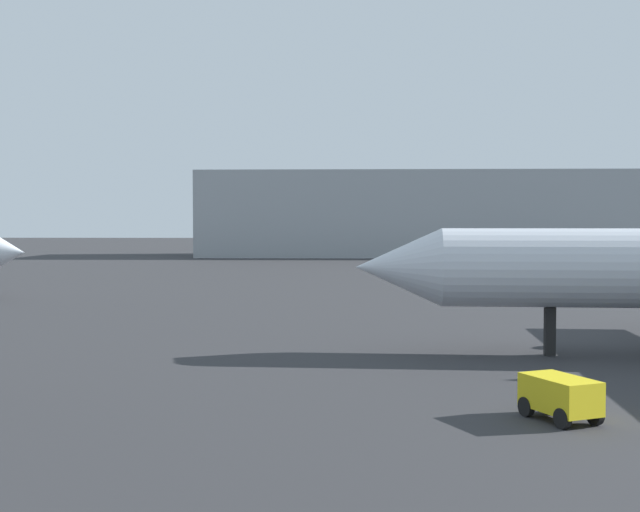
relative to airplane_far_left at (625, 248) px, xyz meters
name	(u,v)px	position (x,y,z in m)	size (l,w,h in m)	color
airplane_far_left	(625,248)	(0.00, 0.00, 0.00)	(24.75, 23.10, 9.44)	#B2BCCC
baggage_cart	(560,395)	(-22.92, -65.83, -2.31)	(2.21, 2.73, 1.30)	gold
terminal_building	(438,214)	(-14.38, 54.91, 4.10)	(81.11, 21.19, 14.33)	#999EA3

